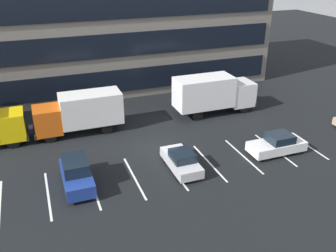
{
  "coord_description": "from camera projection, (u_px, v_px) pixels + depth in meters",
  "views": [
    {
      "loc": [
        -8.11,
        -23.98,
        13.75
      ],
      "look_at": [
        1.15,
        0.71,
        1.4
      ],
      "focal_mm": 39.7,
      "sensor_mm": 36.0,
      "label": 1
    }
  ],
  "objects": [
    {
      "name": "ground_plane",
      "position": [
        157.0,
        148.0,
        28.74
      ],
      "size": [
        120.0,
        120.0,
        0.0
      ],
      "primitive_type": "plane",
      "color": "black"
    },
    {
      "name": "office_building",
      "position": [
        103.0,
        18.0,
        40.91
      ],
      "size": [
        34.77,
        13.3,
        14.4
      ],
      "color": "slate",
      "rests_on": "ground_plane"
    },
    {
      "name": "lot_markings",
      "position": [
        173.0,
        170.0,
        25.87
      ],
      "size": [
        22.54,
        5.4,
        0.01
      ],
      "color": "silver",
      "rests_on": "ground_plane"
    },
    {
      "name": "box_truck_orange",
      "position": [
        80.0,
        112.0,
        30.52
      ],
      "size": [
        7.23,
        2.39,
        3.35
      ],
      "color": "#D85914",
      "rests_on": "ground_plane"
    },
    {
      "name": "box_truck_white",
      "position": [
        213.0,
        93.0,
        34.25
      ],
      "size": [
        7.72,
        2.55,
        3.58
      ],
      "color": "white",
      "rests_on": "ground_plane"
    },
    {
      "name": "sedan_white",
      "position": [
        277.0,
        144.0,
        27.77
      ],
      "size": [
        4.29,
        1.79,
        1.54
      ],
      "color": "white",
      "rests_on": "ground_plane"
    },
    {
      "name": "suv_navy",
      "position": [
        76.0,
        174.0,
        23.74
      ],
      "size": [
        1.77,
        4.17,
        1.88
      ],
      "color": "navy",
      "rests_on": "ground_plane"
    },
    {
      "name": "sedan_silver",
      "position": [
        181.0,
        161.0,
        25.67
      ],
      "size": [
        1.69,
        4.03,
        1.44
      ],
      "color": "silver",
      "rests_on": "ground_plane"
    }
  ]
}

